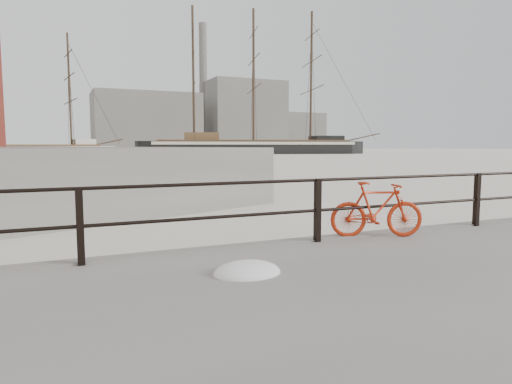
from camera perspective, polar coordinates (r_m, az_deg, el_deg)
name	(u,v)px	position (r m, az deg, el deg)	size (l,w,h in m)	color
ground	(468,242)	(9.77, 24.98, -5.73)	(400.00, 400.00, 0.00)	white
guardrail	(477,200)	(9.55, 25.88, -0.87)	(28.00, 0.10, 1.00)	black
bicycle	(377,210)	(7.79, 14.86, -2.14)	(1.53, 0.23, 0.93)	#B2260B
barque_black	(254,154)	(99.15, -0.31, 4.79)	(56.00, 18.33, 31.97)	black
schooner_mid	(28,157)	(81.74, -26.61, 3.94)	(29.33, 12.41, 21.06)	beige
industrial_west	(146,122)	(148.94, -13.55, 8.45)	(32.00, 18.00, 18.00)	gray
industrial_mid	(243,117)	(163.88, -1.62, 9.41)	(26.00, 20.00, 24.00)	gray
industrial_east	(293,132)	(178.08, 4.68, 7.50)	(20.00, 16.00, 14.00)	gray
smokestack	(203,88)	(165.07, -6.60, 12.84)	(2.80, 2.80, 44.00)	gray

